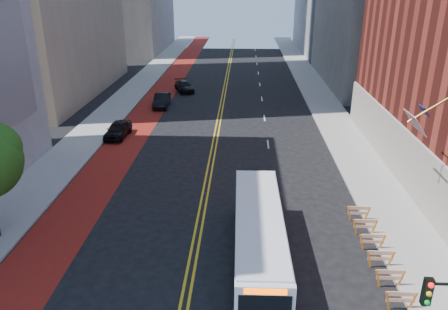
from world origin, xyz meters
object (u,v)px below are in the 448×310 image
at_px(transit_bus, 259,237).
at_px(car_c, 184,86).
at_px(car_b, 162,100).
at_px(car_a, 118,130).

height_order(transit_bus, car_c, transit_bus).
bearing_deg(car_c, transit_bus, -97.74).
height_order(car_b, car_c, car_b).
relative_size(car_a, car_b, 0.93).
xyz_separation_m(car_a, car_c, (3.85, 18.04, -0.06)).
relative_size(transit_bus, car_c, 2.38).
relative_size(car_a, car_c, 0.93).
distance_m(transit_bus, car_c, 38.09).
distance_m(car_a, car_b, 10.83).
distance_m(transit_bus, car_a, 22.80).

